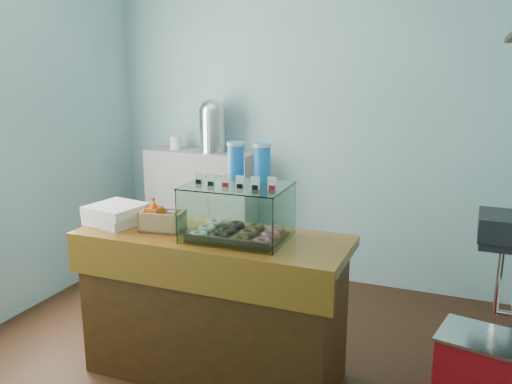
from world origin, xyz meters
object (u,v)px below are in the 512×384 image
at_px(counter, 213,305).
at_px(red_cooler, 481,370).
at_px(display_case, 240,207).
at_px(coffee_urn, 212,124).

bearing_deg(counter, red_cooler, 11.01).
xyz_separation_m(display_case, coffee_urn, (-0.93, 1.53, 0.27)).
distance_m(counter, red_cooler, 1.56).
bearing_deg(display_case, coffee_urn, 119.72).
distance_m(counter, coffee_urn, 1.95).
xyz_separation_m(coffee_urn, red_cooler, (2.28, -1.26, -1.14)).
bearing_deg(red_cooler, counter, -157.69).
relative_size(display_case, red_cooler, 1.09).
relative_size(counter, display_case, 2.76).
xyz_separation_m(counter, red_cooler, (1.51, 0.29, -0.25)).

